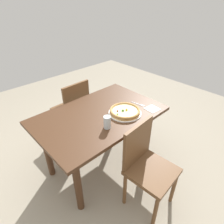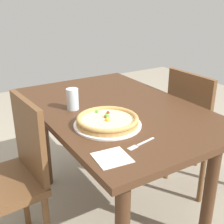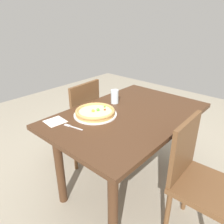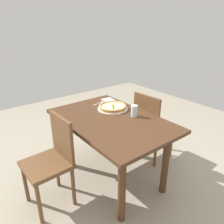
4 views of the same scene
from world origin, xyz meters
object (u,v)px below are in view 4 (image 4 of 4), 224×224
(dining_table, at_px, (111,129))
(chair_near, at_px, (52,158))
(napkin, at_px, (108,100))
(fork, at_px, (99,103))
(drinking_glass, at_px, (134,111))
(chair_far, at_px, (151,124))
(pizza, at_px, (113,107))
(plate, at_px, (113,109))

(dining_table, relative_size, chair_near, 1.48)
(dining_table, relative_size, napkin, 9.46)
(fork, height_order, napkin, fork)
(chair_near, bearing_deg, drinking_glass, -102.67)
(chair_far, xyz_separation_m, pizza, (-0.20, -0.47, 0.28))
(pizza, relative_size, drinking_glass, 2.57)
(chair_near, height_order, drinking_glass, chair_near)
(fork, bearing_deg, dining_table, -120.68)
(dining_table, bearing_deg, chair_near, -96.46)
(drinking_glass, bearing_deg, chair_near, -100.92)
(plate, bearing_deg, chair_near, -80.98)
(chair_far, bearing_deg, fork, -136.67)
(dining_table, distance_m, chair_far, 0.66)
(pizza, bearing_deg, dining_table, -41.15)
(dining_table, distance_m, napkin, 0.60)
(plate, bearing_deg, drinking_glass, 10.33)
(chair_near, height_order, napkin, chair_near)
(chair_near, relative_size, pizza, 2.82)
(pizza, distance_m, fork, 0.25)
(pizza, height_order, napkin, pizza)
(dining_table, height_order, napkin, napkin)
(dining_table, xyz_separation_m, pizza, (-0.20, 0.18, 0.14))
(pizza, distance_m, napkin, 0.32)
(pizza, bearing_deg, chair_near, -81.01)
(dining_table, height_order, pizza, pizza)
(chair_near, xyz_separation_m, chair_far, (0.07, 1.29, 0.00))
(dining_table, bearing_deg, plate, 138.88)
(chair_far, height_order, fork, chair_far)
(chair_near, relative_size, chair_far, 1.00)
(chair_far, bearing_deg, plate, -116.59)
(chair_near, relative_size, fork, 5.42)
(chair_near, xyz_separation_m, fork, (-0.38, 0.81, 0.25))
(fork, relative_size, drinking_glass, 1.34)
(dining_table, relative_size, plate, 3.83)
(chair_near, height_order, pizza, chair_near)
(drinking_glass, bearing_deg, fork, -172.80)
(plate, bearing_deg, pizza, -13.44)
(plate, bearing_deg, dining_table, -41.12)
(plate, bearing_deg, chair_far, 67.31)
(plate, distance_m, pizza, 0.03)
(plate, xyz_separation_m, drinking_glass, (0.30, 0.05, 0.06))
(chair_near, bearing_deg, fork, -66.49)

